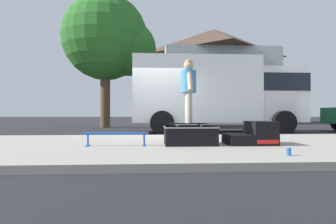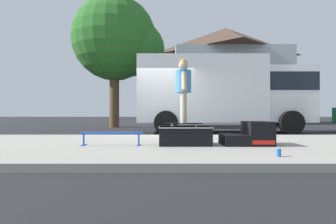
{
  "view_description": "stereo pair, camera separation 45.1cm",
  "coord_description": "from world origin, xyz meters",
  "px_view_note": "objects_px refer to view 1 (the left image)",
  "views": [
    {
      "loc": [
        -0.18,
        -9.02,
        0.77
      ],
      "look_at": [
        0.27,
        -1.35,
        0.83
      ],
      "focal_mm": 28.82,
      "sensor_mm": 36.0,
      "label": 1
    },
    {
      "loc": [
        0.27,
        -9.04,
        0.77
      ],
      "look_at": [
        0.27,
        -1.35,
        0.83
      ],
      "focal_mm": 28.82,
      "sensor_mm": 36.0,
      "label": 2
    }
  ],
  "objects_px": {
    "skateboard": "(189,124)",
    "street_tree_main": "(110,40)",
    "soda_can": "(289,152)",
    "grind_rail": "(116,136)",
    "box_truck": "(217,92)",
    "kicker_ramp": "(253,135)",
    "skate_box": "(190,135)",
    "skater_kid": "(189,85)"
  },
  "relations": [
    {
      "from": "skateboard",
      "to": "soda_can",
      "type": "xyz_separation_m",
      "value": [
        1.37,
        -1.58,
        -0.39
      ]
    },
    {
      "from": "skater_kid",
      "to": "soda_can",
      "type": "relative_size",
      "value": 10.82
    },
    {
      "from": "skateboard",
      "to": "kicker_ramp",
      "type": "bearing_deg",
      "value": 0.55
    },
    {
      "from": "skate_box",
      "to": "box_truck",
      "type": "relative_size",
      "value": 0.16
    },
    {
      "from": "skate_box",
      "to": "soda_can",
      "type": "xyz_separation_m",
      "value": [
        1.34,
        -1.6,
        -0.15
      ]
    },
    {
      "from": "kicker_ramp",
      "to": "skateboard",
      "type": "bearing_deg",
      "value": -179.45
    },
    {
      "from": "skate_box",
      "to": "box_truck",
      "type": "bearing_deg",
      "value": 70.66
    },
    {
      "from": "skater_kid",
      "to": "kicker_ramp",
      "type": "bearing_deg",
      "value": 0.55
    },
    {
      "from": "kicker_ramp",
      "to": "soda_can",
      "type": "xyz_separation_m",
      "value": [
        -0.04,
        -1.59,
        -0.14
      ]
    },
    {
      "from": "skate_box",
      "to": "skateboard",
      "type": "relative_size",
      "value": 1.39
    },
    {
      "from": "skateboard",
      "to": "box_truck",
      "type": "bearing_deg",
      "value": 70.44
    },
    {
      "from": "grind_rail",
      "to": "box_truck",
      "type": "xyz_separation_m",
      "value": [
        3.48,
        5.62,
        1.38
      ]
    },
    {
      "from": "skate_box",
      "to": "skater_kid",
      "type": "height_order",
      "value": "skater_kid"
    },
    {
      "from": "skate_box",
      "to": "kicker_ramp",
      "type": "height_order",
      "value": "kicker_ramp"
    },
    {
      "from": "skate_box",
      "to": "box_truck",
      "type": "height_order",
      "value": "box_truck"
    },
    {
      "from": "skate_box",
      "to": "soda_can",
      "type": "height_order",
      "value": "skate_box"
    },
    {
      "from": "skate_box",
      "to": "grind_rail",
      "type": "distance_m",
      "value": 1.55
    },
    {
      "from": "grind_rail",
      "to": "street_tree_main",
      "type": "relative_size",
      "value": 0.17
    },
    {
      "from": "skate_box",
      "to": "street_tree_main",
      "type": "relative_size",
      "value": 0.14
    },
    {
      "from": "skateboard",
      "to": "skater_kid",
      "type": "distance_m",
      "value": 0.81
    },
    {
      "from": "skateboard",
      "to": "street_tree_main",
      "type": "xyz_separation_m",
      "value": [
        -3.19,
        10.09,
        4.48
      ]
    },
    {
      "from": "kicker_ramp",
      "to": "skate_box",
      "type": "bearing_deg",
      "value": 179.98
    },
    {
      "from": "grind_rail",
      "to": "skater_kid",
      "type": "height_order",
      "value": "skater_kid"
    },
    {
      "from": "kicker_ramp",
      "to": "box_truck",
      "type": "xyz_separation_m",
      "value": [
        0.55,
        5.52,
        1.38
      ]
    },
    {
      "from": "skate_box",
      "to": "skateboard",
      "type": "bearing_deg",
      "value": -154.61
    },
    {
      "from": "skater_kid",
      "to": "street_tree_main",
      "type": "xyz_separation_m",
      "value": [
        -3.19,
        10.09,
        3.67
      ]
    },
    {
      "from": "skate_box",
      "to": "skater_kid",
      "type": "relative_size",
      "value": 0.8
    },
    {
      "from": "skater_kid",
      "to": "box_truck",
      "type": "distance_m",
      "value": 5.88
    },
    {
      "from": "skate_box",
      "to": "street_tree_main",
      "type": "height_order",
      "value": "street_tree_main"
    },
    {
      "from": "soda_can",
      "to": "street_tree_main",
      "type": "height_order",
      "value": "street_tree_main"
    },
    {
      "from": "skater_kid",
      "to": "box_truck",
      "type": "xyz_separation_m",
      "value": [
        1.97,
        5.53,
        0.32
      ]
    },
    {
      "from": "kicker_ramp",
      "to": "grind_rail",
      "type": "bearing_deg",
      "value": -178.0
    },
    {
      "from": "skateboard",
      "to": "box_truck",
      "type": "distance_m",
      "value": 5.98
    },
    {
      "from": "skater_kid",
      "to": "box_truck",
      "type": "bearing_deg",
      "value": 70.44
    },
    {
      "from": "grind_rail",
      "to": "box_truck",
      "type": "relative_size",
      "value": 0.19
    },
    {
      "from": "soda_can",
      "to": "box_truck",
      "type": "xyz_separation_m",
      "value": [
        0.6,
        7.11,
        1.52
      ]
    },
    {
      "from": "soda_can",
      "to": "grind_rail",
      "type": "bearing_deg",
      "value": 152.62
    },
    {
      "from": "kicker_ramp",
      "to": "soda_can",
      "type": "bearing_deg",
      "value": -91.59
    },
    {
      "from": "soda_can",
      "to": "street_tree_main",
      "type": "xyz_separation_m",
      "value": [
        -4.56,
        11.67,
        4.87
      ]
    },
    {
      "from": "skate_box",
      "to": "street_tree_main",
      "type": "xyz_separation_m",
      "value": [
        -3.22,
        10.07,
        4.72
      ]
    },
    {
      "from": "kicker_ramp",
      "to": "box_truck",
      "type": "distance_m",
      "value": 5.71
    },
    {
      "from": "kicker_ramp",
      "to": "skater_kid",
      "type": "distance_m",
      "value": 1.76
    }
  ]
}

